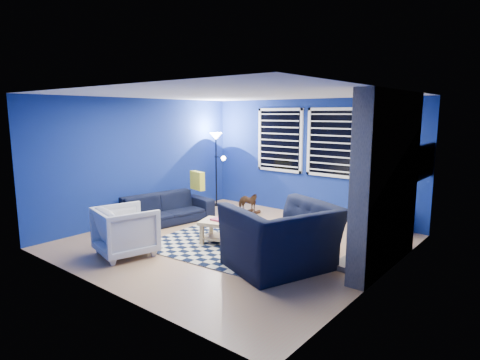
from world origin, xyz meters
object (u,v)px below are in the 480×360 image
Objects in this scene: coffee_table at (225,228)px; floor_lamp at (216,146)px; armchair_big at (282,237)px; armchair_bent at (126,231)px; cabinet at (384,216)px; sofa at (164,209)px; tv at (424,161)px; rocking_horse at (248,202)px.

floor_lamp reaches higher than coffee_table.
armchair_bent is (-2.21, -1.05, -0.08)m from armchair_big.
armchair_big is at bearing -102.31° from cabinet.
armchair_bent is at bearing -138.73° from sofa.
coffee_table is at bearing -87.12° from sofa.
armchair_bent is at bearing -70.54° from floor_lamp.
cabinet is at bearing -48.85° from sofa.
armchair_big is 2.81m from cabinet.
tv reaches higher than armchair_big.
tv is 5.00m from armchair_bent.
tv is 2.92m from armchair_big.
floor_lamp is at bearing -56.16° from armchair_bent.
rocking_horse is at bearing -169.92° from cabinet.
armchair_bent is 4.65m from cabinet.
armchair_bent is 3.18m from rocking_horse.
armchair_bent is at bearing -127.88° from cabinet.
floor_lamp is at bearing -103.89° from armchair_big.
rocking_horse is at bearing -19.59° from sofa.
tv is 3.51m from coffee_table.
armchair_big is (-1.16, -2.52, -0.94)m from tv.
rocking_horse is (-3.44, -0.38, -1.12)m from tv.
coffee_table is (-1.34, 0.32, -0.17)m from armchair_big.
rocking_horse is (-0.08, 3.18, -0.10)m from armchair_bent.
armchair_bent reaches higher than rocking_horse.
floor_lamp reaches higher than cabinet.
tv is at bearing -119.00° from armchair_bent.
sofa is 1.86m from armchair_bent.
coffee_table is 3.04m from cabinet.
armchair_big is 4.28m from floor_lamp.
tv is 0.50× the size of sofa.
floor_lamp reaches higher than rocking_horse.
coffee_table is at bearing -108.27° from armchair_bent.
rocking_horse is 0.53× the size of coffee_table.
sofa reaches higher than coffee_table.
armchair_big is 2.81× the size of rocking_horse.
cabinet is at bearing -110.58° from armchair_bent.
tv reaches higher than sofa.
armchair_big is 2.07× the size of cabinet.
coffee_table is 0.55× the size of floor_lamp.
tv is at bearing 1.70° from floor_lamp.
armchair_bent is (0.97, -1.58, 0.09)m from sofa.
armchair_bent reaches higher than sofa.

